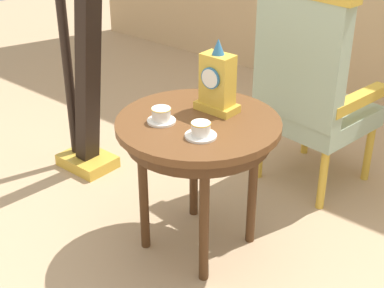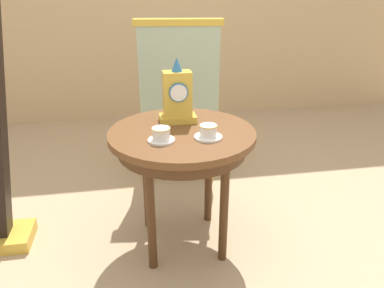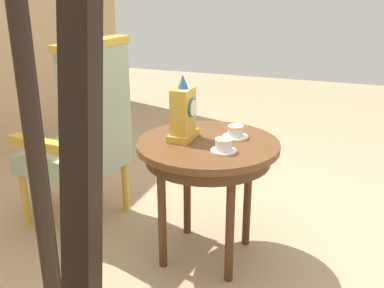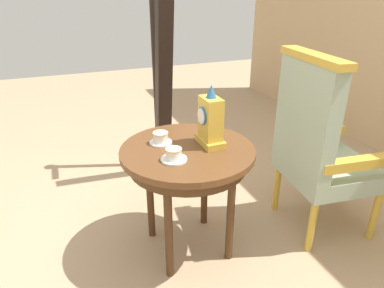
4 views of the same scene
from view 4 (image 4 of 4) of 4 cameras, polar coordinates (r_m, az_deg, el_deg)
name	(u,v)px [view 4 (image 4 of 4)]	position (r m, az deg, el deg)	size (l,w,h in m)	color
ground_plane	(187,244)	(2.24, -0.75, -16.18)	(10.00, 10.00, 0.00)	tan
side_table	(188,161)	(1.90, -0.63, -2.76)	(0.73, 0.73, 0.67)	brown
teacup_left	(161,138)	(1.92, -5.19, 0.95)	(0.13, 0.13, 0.07)	white
teacup_right	(174,155)	(1.73, -3.02, -1.83)	(0.13, 0.13, 0.07)	white
mantel_clock	(210,121)	(1.86, 3.04, 3.77)	(0.19, 0.11, 0.34)	gold
armchair	(318,145)	(2.22, 20.10, -0.11)	(0.60, 0.59, 1.14)	#9EB299
harp	(162,94)	(2.76, -5.03, 8.24)	(0.40, 0.24, 1.72)	gold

